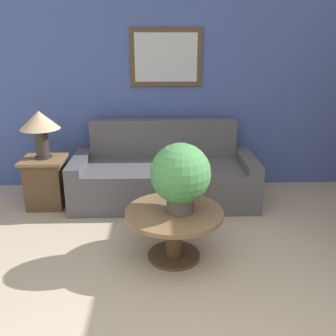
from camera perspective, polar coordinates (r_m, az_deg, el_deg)
The scene contains 6 objects.
wall_back at distance 5.06m, azimuth 2.16°, elevation 11.68°, with size 7.14×0.09×2.60m.
couch_main at distance 4.72m, azimuth -0.63°, elevation -1.36°, with size 2.26×0.92×0.98m.
coffee_table at distance 3.49m, azimuth 0.93°, elevation -8.51°, with size 0.90×0.90×0.48m.
side_table at distance 4.81m, azimuth -18.05°, elevation -1.94°, with size 0.51×0.51×0.62m.
table_lamp at distance 4.61m, azimuth -18.97°, elevation 6.40°, with size 0.46×0.46×0.56m.
potted_plant_on_table at distance 3.29m, azimuth 1.90°, elevation -1.10°, with size 0.54×0.54×0.64m.
Camera 1 is at (-0.33, -1.58, 1.98)m, focal length 40.00 mm.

